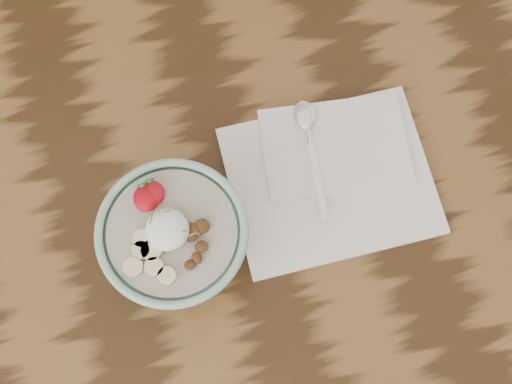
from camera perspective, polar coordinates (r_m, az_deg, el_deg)
table at (r=107.28cm, az=-0.76°, el=-3.31°), size 160.00×90.00×75.00cm
breakfast_bowl at (r=91.53cm, az=-6.52°, el=-3.74°), size 18.99×18.99×12.76cm
napkin at (r=99.84cm, az=6.04°, el=1.49°), size 28.79×24.55×1.70cm
spoon at (r=100.21cm, az=4.17°, el=4.88°), size 4.37×17.75×0.92cm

